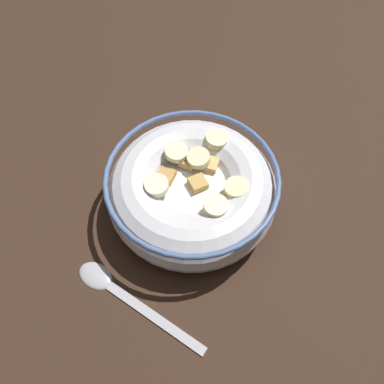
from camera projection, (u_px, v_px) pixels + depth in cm
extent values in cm
cube|color=#332116|center=(192.00, 209.00, 51.71)|extent=(118.52, 118.52, 2.00)
cylinder|color=silver|center=(192.00, 204.00, 50.61)|extent=(10.90, 10.90, 0.60)
torus|color=silver|center=(192.00, 191.00, 48.13)|extent=(19.83, 19.83, 6.47)
torus|color=#4C6699|center=(192.00, 177.00, 45.64)|extent=(19.83, 19.83, 0.60)
cylinder|color=white|center=(192.00, 185.00, 47.03)|extent=(15.95, 15.95, 0.40)
cube|color=tan|center=(145.00, 199.00, 45.32)|extent=(2.65, 2.65, 0.87)
cube|color=tan|center=(218.00, 212.00, 44.25)|extent=(2.62, 2.59, 1.06)
cube|color=#AD7F42|center=(135.00, 183.00, 46.44)|extent=(2.03, 2.03, 0.84)
cube|color=tan|center=(230.00, 202.00, 45.22)|extent=(2.58, 2.59, 0.93)
cube|color=#B78947|center=(167.00, 173.00, 47.22)|extent=(2.11, 2.08, 0.92)
cube|color=#B78947|center=(152.00, 152.00, 48.71)|extent=(2.53, 2.51, 0.93)
cube|color=tan|center=(168.00, 227.00, 43.22)|extent=(2.68, 2.66, 1.01)
cube|color=tan|center=(228.00, 147.00, 49.30)|extent=(2.39, 2.38, 0.86)
cube|color=#B78947|center=(248.00, 179.00, 46.79)|extent=(2.69, 2.69, 1.02)
cube|color=tan|center=(188.00, 162.00, 47.87)|extent=(2.18, 2.23, 0.99)
cube|color=tan|center=(190.00, 136.00, 50.11)|extent=(2.48, 2.43, 1.05)
cube|color=tan|center=(199.00, 181.00, 46.55)|extent=(2.67, 2.67, 0.95)
cube|color=tan|center=(210.00, 164.00, 47.85)|extent=(1.95, 1.91, 0.95)
cube|color=#AD7F42|center=(167.00, 143.00, 49.57)|extent=(2.14, 2.12, 0.90)
cylinder|color=beige|center=(202.00, 159.00, 47.02)|extent=(3.71, 3.70, 1.16)
cylinder|color=beige|center=(236.00, 189.00, 44.96)|extent=(3.16, 3.14, 1.06)
cylinder|color=beige|center=(217.00, 139.00, 48.29)|extent=(3.20, 3.19, 1.16)
cylinder|color=beige|center=(176.00, 152.00, 47.28)|extent=(3.75, 3.74, 1.29)
cylinder|color=#F9EFC6|center=(157.00, 185.00, 44.93)|extent=(3.06, 3.10, 1.07)
cylinder|color=#F4EABC|center=(216.00, 206.00, 43.46)|extent=(3.02, 2.98, 1.03)
ellipsoid|color=#A5A5AD|center=(95.00, 275.00, 45.64)|extent=(4.87, 4.00, 0.80)
cube|color=#A5A5AD|center=(156.00, 318.00, 43.34)|extent=(12.28, 4.87, 0.36)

